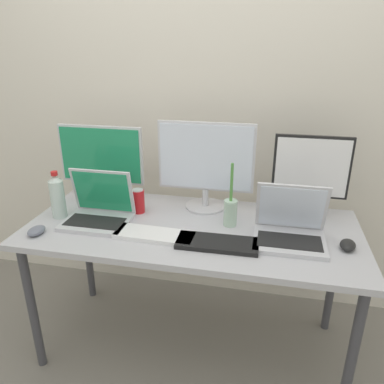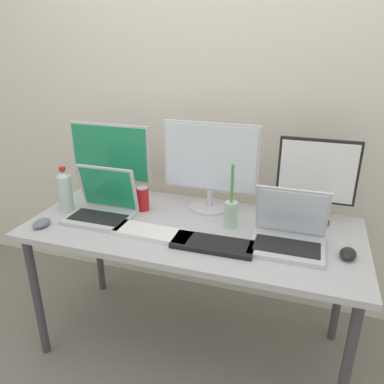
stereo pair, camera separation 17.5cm
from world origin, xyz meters
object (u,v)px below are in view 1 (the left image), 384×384
(work_desk, at_px, (192,238))
(mouse_by_keyboard, at_px, (348,245))
(monitor_left, at_px, (101,160))
(bamboo_vase, at_px, (230,211))
(laptop_silver, at_px, (99,210))
(soda_can_near_keyboard, at_px, (138,201))
(keyboard_aux, at_px, (217,243))
(keyboard_main, at_px, (155,235))
(water_bottle, at_px, (57,196))
(monitor_center, at_px, (206,163))
(mouse_by_laptop, at_px, (36,231))
(laptop_secondary, at_px, (290,228))
(monitor_right, at_px, (311,174))

(work_desk, xyz_separation_m, mouse_by_keyboard, (0.70, -0.07, 0.08))
(monitor_left, xyz_separation_m, bamboo_vase, (0.74, -0.18, -0.15))
(work_desk, xyz_separation_m, laptop_silver, (-0.46, -0.04, 0.13))
(soda_can_near_keyboard, bearing_deg, keyboard_aux, -29.41)
(keyboard_main, distance_m, water_bottle, 0.56)
(monitor_center, height_order, keyboard_main, monitor_center)
(mouse_by_laptop, bearing_deg, laptop_secondary, 15.17)
(monitor_left, height_order, laptop_secondary, monitor_left)
(water_bottle, distance_m, bamboo_vase, 0.87)
(keyboard_main, distance_m, mouse_by_laptop, 0.55)
(keyboard_main, height_order, water_bottle, water_bottle)
(mouse_by_laptop, bearing_deg, keyboard_main, 15.17)
(laptop_silver, relative_size, soda_can_near_keyboard, 2.52)
(laptop_secondary, xyz_separation_m, soda_can_near_keyboard, (-0.77, 0.14, 0.00))
(monitor_right, bearing_deg, water_bottle, -167.68)
(laptop_silver, bearing_deg, work_desk, 4.64)
(keyboard_aux, bearing_deg, monitor_left, 150.31)
(monitor_right, height_order, mouse_by_laptop, monitor_right)
(keyboard_aux, relative_size, soda_can_near_keyboard, 2.86)
(water_bottle, height_order, bamboo_vase, bamboo_vase)
(monitor_right, xyz_separation_m, mouse_by_keyboard, (0.16, -0.30, -0.21))
(monitor_right, height_order, water_bottle, monitor_right)
(keyboard_aux, bearing_deg, soda_can_near_keyboard, 149.68)
(mouse_by_laptop, height_order, soda_can_near_keyboard, soda_can_near_keyboard)
(work_desk, height_order, bamboo_vase, bamboo_vase)
(monitor_left, relative_size, laptop_secondary, 1.51)
(monitor_left, relative_size, mouse_by_laptop, 4.86)
(monitor_left, relative_size, mouse_by_keyboard, 4.90)
(monitor_left, height_order, mouse_by_keyboard, monitor_left)
(work_desk, distance_m, soda_can_near_keyboard, 0.35)
(monitor_right, relative_size, water_bottle, 1.72)
(monitor_right, distance_m, keyboard_aux, 0.60)
(laptop_secondary, bearing_deg, bamboo_vase, 161.94)
(monitor_right, xyz_separation_m, soda_can_near_keyboard, (-0.86, -0.13, -0.17))
(keyboard_aux, relative_size, bamboo_vase, 1.14)
(monitor_center, height_order, mouse_by_keyboard, monitor_center)
(monitor_center, xyz_separation_m, laptop_secondary, (0.43, -0.27, -0.19))
(monitor_right, distance_m, mouse_by_keyboard, 0.40)
(monitor_center, height_order, laptop_secondary, monitor_center)
(monitor_right, xyz_separation_m, keyboard_main, (-0.69, -0.37, -0.22))
(laptop_secondary, xyz_separation_m, water_bottle, (-1.14, 0.00, 0.05))
(bamboo_vase, bearing_deg, work_desk, -163.63)
(mouse_by_laptop, xyz_separation_m, soda_can_near_keyboard, (0.38, 0.33, 0.04))
(monitor_right, bearing_deg, laptop_silver, -164.92)
(keyboard_aux, height_order, soda_can_near_keyboard, soda_can_near_keyboard)
(monitor_right, bearing_deg, monitor_left, -179.96)
(work_desk, distance_m, monitor_left, 0.67)
(work_desk, bearing_deg, monitor_left, 157.29)
(work_desk, bearing_deg, keyboard_aux, -46.28)
(mouse_by_laptop, bearing_deg, monitor_right, 26.26)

